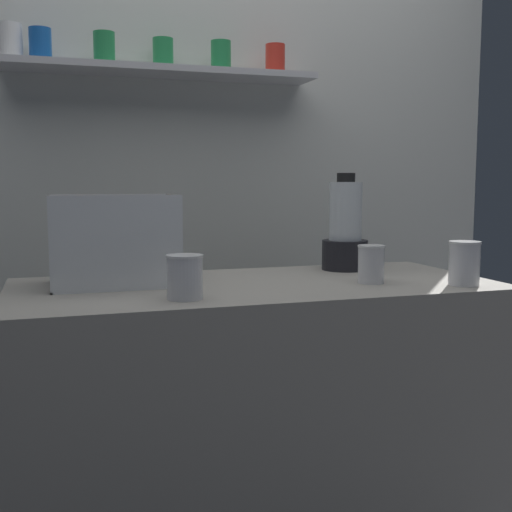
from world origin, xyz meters
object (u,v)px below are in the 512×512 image
(carrot_display_bin, at_px, (115,255))
(juice_cup_pomegranate_left, at_px, (371,267))
(blender_pitcher, at_px, (345,232))
(juice_cup_carrot_middle, at_px, (464,266))
(juice_cup_mango_far_left, at_px, (185,280))

(carrot_display_bin, xyz_separation_m, juice_cup_pomegranate_left, (0.71, -0.19, -0.04))
(juice_cup_pomegranate_left, bearing_deg, carrot_display_bin, 164.96)
(blender_pitcher, xyz_separation_m, juice_cup_carrot_middle, (0.18, -0.40, -0.07))
(carrot_display_bin, relative_size, blender_pitcher, 1.09)
(carrot_display_bin, bearing_deg, juice_cup_carrot_middle, -17.93)
(juice_cup_pomegranate_left, bearing_deg, juice_cup_carrot_middle, -26.10)
(juice_cup_pomegranate_left, distance_m, juice_cup_carrot_middle, 0.26)
(juice_cup_mango_far_left, height_order, juice_cup_carrot_middle, juice_cup_carrot_middle)
(juice_cup_carrot_middle, bearing_deg, juice_cup_mango_far_left, 178.10)
(blender_pitcher, height_order, juice_cup_carrot_middle, blender_pitcher)
(blender_pitcher, bearing_deg, juice_cup_pomegranate_left, -100.56)
(juice_cup_pomegranate_left, height_order, juice_cup_carrot_middle, juice_cup_carrot_middle)
(blender_pitcher, relative_size, juice_cup_mango_far_left, 2.89)
(carrot_display_bin, height_order, blender_pitcher, blender_pitcher)
(carrot_display_bin, bearing_deg, juice_cup_mango_far_left, -62.71)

